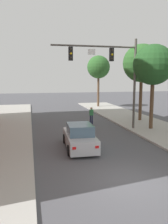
# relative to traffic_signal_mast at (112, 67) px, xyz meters

# --- Properties ---
(ground_plane) EXTENTS (120.00, 120.00, 0.00)m
(ground_plane) POSITION_rel_traffic_signal_mast_xyz_m (-2.57, -9.44, -5.37)
(ground_plane) COLOR #4C4C51
(traffic_signal_mast) EXTENTS (7.11, 0.38, 7.50)m
(traffic_signal_mast) POSITION_rel_traffic_signal_mast_xyz_m (0.00, 0.00, 0.00)
(traffic_signal_mast) COLOR #514C47
(traffic_signal_mast) RESTS_ON sidewalk_right
(car_lead_silver) EXTENTS (1.99, 4.31, 1.60)m
(car_lead_silver) POSITION_rel_traffic_signal_mast_xyz_m (-3.66, -4.27, -4.65)
(car_lead_silver) COLOR #B7B7BC
(car_lead_silver) RESTS_ON ground
(pedestrian_crossing_road) EXTENTS (0.36, 0.22, 1.64)m
(pedestrian_crossing_road) POSITION_rel_traffic_signal_mast_xyz_m (-0.87, 3.29, -4.46)
(pedestrian_crossing_road) COLOR #232847
(pedestrian_crossing_road) RESTS_ON ground
(street_tree_second) EXTENTS (3.37, 3.37, 7.07)m
(street_tree_second) POSITION_rel_traffic_signal_mast_xyz_m (3.44, -0.47, 0.13)
(street_tree_second) COLOR brown
(street_tree_second) RESTS_ON sidewalk_right
(street_tree_third) EXTENTS (3.79, 3.79, 7.65)m
(street_tree_third) POSITION_rel_traffic_signal_mast_xyz_m (4.38, 3.46, 0.51)
(street_tree_third) COLOR brown
(street_tree_third) RESTS_ON sidewalk_right
(street_tree_farthest) EXTENTS (3.39, 3.39, 7.57)m
(street_tree_farthest) POSITION_rel_traffic_signal_mast_xyz_m (3.47, 15.52, 0.62)
(street_tree_farthest) COLOR brown
(street_tree_farthest) RESTS_ON sidewalk_right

